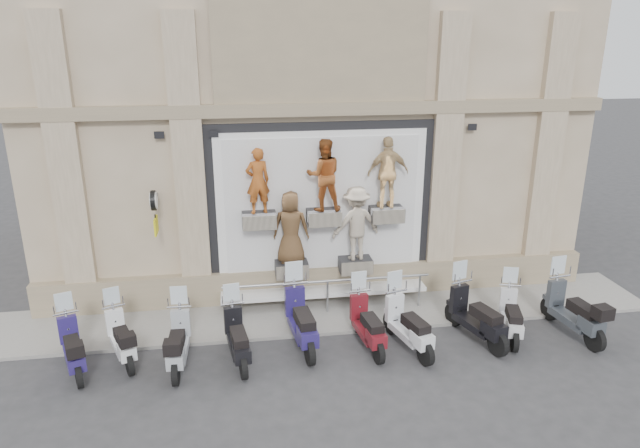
{
  "coord_description": "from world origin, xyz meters",
  "views": [
    {
      "loc": [
        -2.09,
        -10.28,
        6.52
      ],
      "look_at": [
        -0.2,
        1.9,
        2.38
      ],
      "focal_mm": 32.0,
      "sensor_mm": 36.0,
      "label": 1
    }
  ],
  "objects_px": {
    "scooter_b": "(120,329)",
    "scooter_h": "(477,306)",
    "clock_sign_bracket": "(154,207)",
    "scooter_j": "(575,301)",
    "scooter_e": "(301,310)",
    "scooter_d": "(237,329)",
    "scooter_g": "(409,316)",
    "scooter_c": "(178,333)",
    "scooter_a": "(71,338)",
    "guard_rail": "(328,298)",
    "scooter_f": "(368,315)",
    "scooter_i": "(512,307)"
  },
  "relations": [
    {
      "from": "scooter_i",
      "to": "scooter_g",
      "type": "bearing_deg",
      "value": -158.75
    },
    {
      "from": "clock_sign_bracket",
      "to": "scooter_e",
      "type": "xyz_separation_m",
      "value": [
        3.1,
        -1.79,
        -1.95
      ]
    },
    {
      "from": "scooter_g",
      "to": "scooter_a",
      "type": "bearing_deg",
      "value": 163.83
    },
    {
      "from": "scooter_c",
      "to": "scooter_d",
      "type": "relative_size",
      "value": 1.01
    },
    {
      "from": "scooter_e",
      "to": "scooter_b",
      "type": "bearing_deg",
      "value": 174.08
    },
    {
      "from": "scooter_a",
      "to": "scooter_c",
      "type": "relative_size",
      "value": 0.98
    },
    {
      "from": "scooter_d",
      "to": "scooter_g",
      "type": "xyz_separation_m",
      "value": [
        3.64,
        -0.07,
        0.04
      ]
    },
    {
      "from": "clock_sign_bracket",
      "to": "scooter_g",
      "type": "height_order",
      "value": "clock_sign_bracket"
    },
    {
      "from": "scooter_a",
      "to": "scooter_h",
      "type": "xyz_separation_m",
      "value": [
        8.52,
        -0.09,
        0.08
      ]
    },
    {
      "from": "scooter_i",
      "to": "scooter_h",
      "type": "bearing_deg",
      "value": -160.63
    },
    {
      "from": "guard_rail",
      "to": "scooter_h",
      "type": "height_order",
      "value": "scooter_h"
    },
    {
      "from": "guard_rail",
      "to": "scooter_g",
      "type": "distance_m",
      "value": 2.33
    },
    {
      "from": "clock_sign_bracket",
      "to": "scooter_g",
      "type": "xyz_separation_m",
      "value": [
        5.35,
        -2.26,
        -2.02
      ]
    },
    {
      "from": "scooter_a",
      "to": "scooter_e",
      "type": "bearing_deg",
      "value": -17.14
    },
    {
      "from": "scooter_e",
      "to": "scooter_f",
      "type": "bearing_deg",
      "value": -16.48
    },
    {
      "from": "scooter_e",
      "to": "scooter_f",
      "type": "xyz_separation_m",
      "value": [
        1.41,
        -0.26,
        -0.09
      ]
    },
    {
      "from": "scooter_c",
      "to": "scooter_i",
      "type": "bearing_deg",
      "value": 2.5
    },
    {
      "from": "clock_sign_bracket",
      "to": "scooter_h",
      "type": "xyz_separation_m",
      "value": [
        6.95,
        -2.13,
        -1.98
      ]
    },
    {
      "from": "clock_sign_bracket",
      "to": "scooter_a",
      "type": "bearing_deg",
      "value": -127.58
    },
    {
      "from": "scooter_e",
      "to": "scooter_c",
      "type": "bearing_deg",
      "value": -177.01
    },
    {
      "from": "scooter_j",
      "to": "scooter_g",
      "type": "bearing_deg",
      "value": 172.64
    },
    {
      "from": "clock_sign_bracket",
      "to": "scooter_d",
      "type": "xyz_separation_m",
      "value": [
        1.72,
        -2.19,
        -2.05
      ]
    },
    {
      "from": "clock_sign_bracket",
      "to": "scooter_d",
      "type": "distance_m",
      "value": 3.46
    },
    {
      "from": "clock_sign_bracket",
      "to": "scooter_j",
      "type": "height_order",
      "value": "clock_sign_bracket"
    },
    {
      "from": "scooter_c",
      "to": "scooter_g",
      "type": "xyz_separation_m",
      "value": [
        4.83,
        -0.07,
        0.03
      ]
    },
    {
      "from": "scooter_a",
      "to": "scooter_f",
      "type": "relative_size",
      "value": 0.97
    },
    {
      "from": "guard_rail",
      "to": "scooter_h",
      "type": "distance_m",
      "value": 3.49
    },
    {
      "from": "clock_sign_bracket",
      "to": "scooter_i",
      "type": "relative_size",
      "value": 0.57
    },
    {
      "from": "scooter_i",
      "to": "clock_sign_bracket",
      "type": "bearing_deg",
      "value": -177.45
    },
    {
      "from": "clock_sign_bracket",
      "to": "scooter_c",
      "type": "bearing_deg",
      "value": -76.48
    },
    {
      "from": "clock_sign_bracket",
      "to": "scooter_f",
      "type": "xyz_separation_m",
      "value": [
        4.51,
        -2.05,
        -2.04
      ]
    },
    {
      "from": "scooter_a",
      "to": "scooter_g",
      "type": "relative_size",
      "value": 0.94
    },
    {
      "from": "scooter_a",
      "to": "scooter_c",
      "type": "bearing_deg",
      "value": -24.31
    },
    {
      "from": "scooter_f",
      "to": "scooter_j",
      "type": "distance_m",
      "value": 4.7
    },
    {
      "from": "scooter_a",
      "to": "scooter_e",
      "type": "xyz_separation_m",
      "value": [
        4.67,
        0.25,
        0.12
      ]
    },
    {
      "from": "clock_sign_bracket",
      "to": "scooter_c",
      "type": "height_order",
      "value": "clock_sign_bracket"
    },
    {
      "from": "scooter_d",
      "to": "scooter_e",
      "type": "bearing_deg",
      "value": 8.42
    },
    {
      "from": "guard_rail",
      "to": "scooter_j",
      "type": "height_order",
      "value": "scooter_j"
    },
    {
      "from": "scooter_g",
      "to": "scooter_c",
      "type": "bearing_deg",
      "value": 164.81
    },
    {
      "from": "scooter_f",
      "to": "scooter_j",
      "type": "relative_size",
      "value": 0.92
    },
    {
      "from": "scooter_h",
      "to": "scooter_e",
      "type": "bearing_deg",
      "value": 158.52
    },
    {
      "from": "scooter_h",
      "to": "scooter_i",
      "type": "bearing_deg",
      "value": -14.65
    },
    {
      "from": "scooter_a",
      "to": "scooter_j",
      "type": "bearing_deg",
      "value": -21.28
    },
    {
      "from": "scooter_h",
      "to": "scooter_g",
      "type": "bearing_deg",
      "value": 168.22
    },
    {
      "from": "guard_rail",
      "to": "scooter_f",
      "type": "bearing_deg",
      "value": -68.94
    },
    {
      "from": "scooter_g",
      "to": "scooter_j",
      "type": "height_order",
      "value": "scooter_j"
    },
    {
      "from": "scooter_b",
      "to": "scooter_h",
      "type": "height_order",
      "value": "scooter_h"
    },
    {
      "from": "scooter_a",
      "to": "scooter_j",
      "type": "relative_size",
      "value": 0.9
    },
    {
      "from": "scooter_h",
      "to": "scooter_d",
      "type": "bearing_deg",
      "value": 164.29
    },
    {
      "from": "scooter_g",
      "to": "scooter_i",
      "type": "height_order",
      "value": "scooter_g"
    }
  ]
}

